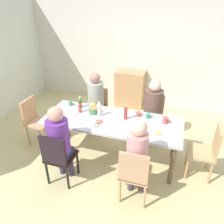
% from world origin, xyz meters
% --- Properties ---
extents(ground_plane, '(6.79, 6.79, 0.00)m').
position_xyz_m(ground_plane, '(0.00, 0.00, 0.00)').
color(ground_plane, '#CBBE84').
extents(wall_back, '(5.90, 0.12, 2.60)m').
position_xyz_m(wall_back, '(0.00, 2.39, 1.30)').
color(wall_back, silver).
rests_on(wall_back, ground_plane).
extents(dining_table, '(2.27, 0.86, 0.76)m').
position_xyz_m(dining_table, '(0.00, 0.00, 0.68)').
color(dining_table, '#BABBC7').
rests_on(dining_table, ground_plane).
extents(chair_0, '(0.40, 0.40, 0.90)m').
position_xyz_m(chair_0, '(-0.57, -0.81, 0.51)').
color(chair_0, black).
rests_on(chair_0, ground_plane).
extents(person_0, '(0.31, 0.31, 1.27)m').
position_xyz_m(person_0, '(-0.57, -0.72, 0.77)').
color(person_0, '#353052').
rests_on(person_0, ground_plane).
extents(chair_1, '(0.40, 0.40, 0.90)m').
position_xyz_m(chair_1, '(-0.57, 0.81, 0.51)').
color(chair_1, tan).
rests_on(chair_1, ground_plane).
extents(person_1, '(0.31, 0.31, 1.27)m').
position_xyz_m(person_1, '(-0.57, 0.72, 0.76)').
color(person_1, '#342B47').
rests_on(person_1, ground_plane).
extents(chair_2, '(0.40, 0.40, 0.90)m').
position_xyz_m(chair_2, '(0.57, 0.81, 0.51)').
color(chair_2, tan).
rests_on(chair_2, ground_plane).
extents(person_2, '(0.34, 0.34, 1.26)m').
position_xyz_m(person_2, '(0.57, 0.72, 0.76)').
color(person_2, brown).
rests_on(person_2, ground_plane).
extents(chair_3, '(0.40, 0.40, 0.90)m').
position_xyz_m(chair_3, '(0.57, -0.81, 0.51)').
color(chair_3, tan).
rests_on(chair_3, ground_plane).
extents(person_3, '(0.30, 0.30, 1.28)m').
position_xyz_m(person_3, '(0.57, -0.72, 0.76)').
color(person_3, '#3E3B4C').
rests_on(person_3, ground_plane).
extents(chair_4, '(0.40, 0.40, 0.90)m').
position_xyz_m(chair_4, '(1.51, 0.00, 0.51)').
color(chair_4, tan).
rests_on(chair_4, ground_plane).
extents(chair_5, '(0.40, 0.40, 0.90)m').
position_xyz_m(chair_5, '(-1.51, 0.00, 0.51)').
color(chair_5, tan).
rests_on(chair_5, ground_plane).
extents(plate_0, '(0.23, 0.23, 0.04)m').
position_xyz_m(plate_0, '(-0.17, -0.15, 0.77)').
color(plate_0, '#EBE7C7').
rests_on(plate_0, dining_table).
extents(plate_1, '(0.22, 0.22, 0.04)m').
position_xyz_m(plate_1, '(0.48, -0.00, 0.77)').
color(plate_1, silver).
rests_on(plate_1, dining_table).
extents(plate_2, '(0.22, 0.22, 0.04)m').
position_xyz_m(plate_2, '(0.76, -0.17, 0.77)').
color(plate_2, white).
rests_on(plate_2, dining_table).
extents(bowl_0, '(0.18, 0.18, 0.12)m').
position_xyz_m(bowl_0, '(-0.37, 0.14, 0.82)').
color(bowl_0, '#457D4A').
rests_on(bowl_0, dining_table).
extents(cup_0, '(0.12, 0.09, 0.08)m').
position_xyz_m(cup_0, '(-0.45, 0.30, 0.80)').
color(cup_0, '#E4BE47').
rests_on(cup_0, dining_table).
extents(cup_1, '(0.11, 0.08, 0.08)m').
position_xyz_m(cup_1, '(0.55, 0.25, 0.80)').
color(cup_1, '#3D9468').
rests_on(cup_1, dining_table).
extents(cup_2, '(0.12, 0.09, 0.10)m').
position_xyz_m(cup_2, '(0.84, 0.17, 0.81)').
color(cup_2, '#C9493F').
rests_on(cup_2, dining_table).
extents(cup_3, '(0.11, 0.08, 0.09)m').
position_xyz_m(cup_3, '(-0.21, -0.28, 0.80)').
color(cup_3, white).
rests_on(cup_3, dining_table).
extents(cup_4, '(0.11, 0.08, 0.07)m').
position_xyz_m(cup_4, '(-0.89, 0.28, 0.80)').
color(cup_4, '#508765').
rests_on(cup_4, dining_table).
extents(cup_5, '(0.12, 0.08, 0.07)m').
position_xyz_m(cup_5, '(0.38, 0.26, 0.80)').
color(cup_5, '#C7513E').
rests_on(cup_5, dining_table).
extents(bottle_0, '(0.06, 0.06, 0.26)m').
position_xyz_m(bottle_0, '(-0.25, 0.07, 0.88)').
color(bottle_0, white).
rests_on(bottle_0, dining_table).
extents(bottle_1, '(0.07, 0.07, 0.21)m').
position_xyz_m(bottle_1, '(-0.68, 0.26, 0.86)').
color(bottle_1, '#437836').
rests_on(bottle_1, dining_table).
extents(bottle_2, '(0.05, 0.05, 0.19)m').
position_xyz_m(bottle_2, '(-0.61, 0.09, 0.85)').
color(bottle_2, red).
rests_on(bottle_2, dining_table).
extents(bottle_3, '(0.05, 0.05, 0.25)m').
position_xyz_m(bottle_3, '(0.20, 0.10, 0.88)').
color(bottle_3, red).
rests_on(bottle_3, dining_table).
extents(side_cabinet, '(0.70, 0.44, 0.90)m').
position_xyz_m(side_cabinet, '(-0.18, 2.09, 0.45)').
color(side_cabinet, tan).
rests_on(side_cabinet, ground_plane).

